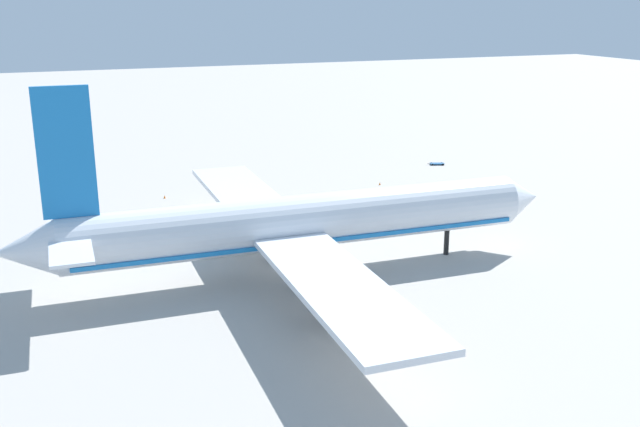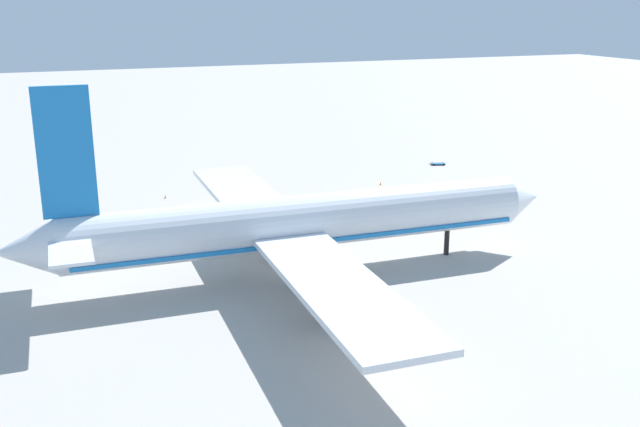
{
  "view_description": "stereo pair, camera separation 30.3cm",
  "coord_description": "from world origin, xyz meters",
  "px_view_note": "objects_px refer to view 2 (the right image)",
  "views": [
    {
      "loc": [
        -30.42,
        -81.53,
        33.71
      ],
      "look_at": [
        3.07,
        2.29,
        7.01
      ],
      "focal_mm": 40.67,
      "sensor_mm": 36.0,
      "label": 1
    },
    {
      "loc": [
        -30.14,
        -81.64,
        33.71
      ],
      "look_at": [
        3.07,
        2.29,
        7.01
      ],
      "focal_mm": 40.67,
      "sensor_mm": 36.0,
      "label": 2
    }
  ],
  "objects_px": {
    "baggage_cart_0": "(438,164)",
    "airliner": "(295,224)",
    "traffic_cone_0": "(381,184)",
    "traffic_cone_1": "(165,197)",
    "baggage_cart_2": "(62,207)"
  },
  "relations": [
    {
      "from": "baggage_cart_0",
      "to": "airliner",
      "type": "bearing_deg",
      "value": -135.42
    },
    {
      "from": "baggage_cart_2",
      "to": "traffic_cone_1",
      "type": "height_order",
      "value": "baggage_cart_2"
    },
    {
      "from": "airliner",
      "to": "traffic_cone_1",
      "type": "distance_m",
      "value": 44.73
    },
    {
      "from": "baggage_cart_2",
      "to": "traffic_cone_1",
      "type": "relative_size",
      "value": 5.22
    },
    {
      "from": "baggage_cart_0",
      "to": "traffic_cone_0",
      "type": "xyz_separation_m",
      "value": [
        -19.08,
        -11.16,
        0.01
      ]
    },
    {
      "from": "traffic_cone_1",
      "to": "airliner",
      "type": "bearing_deg",
      "value": -78.42
    },
    {
      "from": "baggage_cart_2",
      "to": "traffic_cone_0",
      "type": "height_order",
      "value": "baggage_cart_2"
    },
    {
      "from": "airliner",
      "to": "traffic_cone_0",
      "type": "xyz_separation_m",
      "value": [
        30.72,
        37.91,
        -6.53
      ]
    },
    {
      "from": "baggage_cart_2",
      "to": "traffic_cone_0",
      "type": "bearing_deg",
      "value": -3.49
    },
    {
      "from": "airliner",
      "to": "traffic_cone_0",
      "type": "relative_size",
      "value": 132.12
    },
    {
      "from": "baggage_cart_0",
      "to": "traffic_cone_0",
      "type": "relative_size",
      "value": 6.53
    },
    {
      "from": "traffic_cone_0",
      "to": "baggage_cart_2",
      "type": "bearing_deg",
      "value": 176.51
    },
    {
      "from": "baggage_cart_0",
      "to": "traffic_cone_1",
      "type": "relative_size",
      "value": 6.53
    },
    {
      "from": "airliner",
      "to": "traffic_cone_0",
      "type": "height_order",
      "value": "airliner"
    },
    {
      "from": "traffic_cone_1",
      "to": "baggage_cart_2",
      "type": "bearing_deg",
      "value": -173.5
    }
  ]
}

